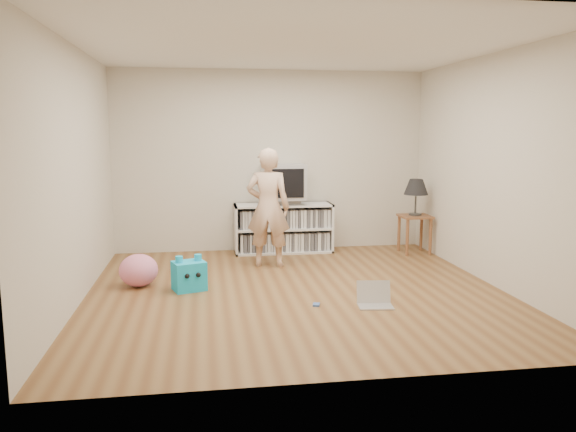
{
  "coord_description": "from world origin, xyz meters",
  "views": [
    {
      "loc": [
        -0.99,
        -5.87,
        1.75
      ],
      "look_at": [
        -0.03,
        0.4,
        0.77
      ],
      "focal_mm": 35.0,
      "sensor_mm": 36.0,
      "label": 1
    }
  ],
  "objects_px": {
    "table_lamp": "(416,188)",
    "plush_blue": "(189,275)",
    "crt_tv": "(283,182)",
    "plush_pink": "(139,270)",
    "dvd_deck": "(283,202)",
    "person": "(268,208)",
    "laptop": "(374,299)",
    "media_unit": "(283,228)",
    "side_table": "(415,224)"
  },
  "relations": [
    {
      "from": "table_lamp",
      "to": "plush_blue",
      "type": "distance_m",
      "value": 3.54
    },
    {
      "from": "crt_tv",
      "to": "plush_blue",
      "type": "relative_size",
      "value": 1.48
    },
    {
      "from": "table_lamp",
      "to": "plush_pink",
      "type": "relative_size",
      "value": 1.19
    },
    {
      "from": "dvd_deck",
      "to": "person",
      "type": "xyz_separation_m",
      "value": [
        -0.31,
        -0.82,
        0.03
      ]
    },
    {
      "from": "laptop",
      "to": "plush_pink",
      "type": "relative_size",
      "value": 0.86
    },
    {
      "from": "media_unit",
      "to": "plush_blue",
      "type": "bearing_deg",
      "value": -125.83
    },
    {
      "from": "plush_blue",
      "to": "crt_tv",
      "type": "bearing_deg",
      "value": 35.67
    },
    {
      "from": "dvd_deck",
      "to": "crt_tv",
      "type": "bearing_deg",
      "value": -90.0
    },
    {
      "from": "dvd_deck",
      "to": "plush_blue",
      "type": "xyz_separation_m",
      "value": [
        -1.31,
        -1.79,
        -0.57
      ]
    },
    {
      "from": "media_unit",
      "to": "plush_blue",
      "type": "height_order",
      "value": "media_unit"
    },
    {
      "from": "plush_pink",
      "to": "laptop",
      "type": "bearing_deg",
      "value": -24.02
    },
    {
      "from": "person",
      "to": "plush_blue",
      "type": "xyz_separation_m",
      "value": [
        -0.99,
        -0.98,
        -0.6
      ]
    },
    {
      "from": "dvd_deck",
      "to": "person",
      "type": "bearing_deg",
      "value": -111.09
    },
    {
      "from": "dvd_deck",
      "to": "side_table",
      "type": "distance_m",
      "value": 1.91
    },
    {
      "from": "side_table",
      "to": "plush_blue",
      "type": "bearing_deg",
      "value": -155.65
    },
    {
      "from": "dvd_deck",
      "to": "crt_tv",
      "type": "height_order",
      "value": "crt_tv"
    },
    {
      "from": "person",
      "to": "crt_tv",
      "type": "bearing_deg",
      "value": -97.78
    },
    {
      "from": "side_table",
      "to": "plush_pink",
      "type": "distance_m",
      "value": 3.91
    },
    {
      "from": "person",
      "to": "plush_blue",
      "type": "distance_m",
      "value": 1.52
    },
    {
      "from": "table_lamp",
      "to": "laptop",
      "type": "bearing_deg",
      "value": -119.79
    },
    {
      "from": "laptop",
      "to": "media_unit",
      "type": "bearing_deg",
      "value": 108.7
    },
    {
      "from": "laptop",
      "to": "side_table",
      "type": "bearing_deg",
      "value": 67.22
    },
    {
      "from": "media_unit",
      "to": "table_lamp",
      "type": "relative_size",
      "value": 2.72
    },
    {
      "from": "person",
      "to": "dvd_deck",
      "type": "bearing_deg",
      "value": -97.7
    },
    {
      "from": "dvd_deck",
      "to": "table_lamp",
      "type": "height_order",
      "value": "table_lamp"
    },
    {
      "from": "table_lamp",
      "to": "plush_pink",
      "type": "xyz_separation_m",
      "value": [
        -3.72,
        -1.18,
        -0.76
      ]
    },
    {
      "from": "media_unit",
      "to": "table_lamp",
      "type": "bearing_deg",
      "value": -11.83
    },
    {
      "from": "dvd_deck",
      "to": "person",
      "type": "height_order",
      "value": "person"
    },
    {
      "from": "laptop",
      "to": "plush_blue",
      "type": "height_order",
      "value": "plush_blue"
    },
    {
      "from": "side_table",
      "to": "media_unit",
      "type": "bearing_deg",
      "value": 168.17
    },
    {
      "from": "media_unit",
      "to": "laptop",
      "type": "bearing_deg",
      "value": -78.3
    },
    {
      "from": "plush_pink",
      "to": "table_lamp",
      "type": "bearing_deg",
      "value": 17.63
    },
    {
      "from": "table_lamp",
      "to": "plush_blue",
      "type": "xyz_separation_m",
      "value": [
        -3.15,
        -1.42,
        -0.77
      ]
    },
    {
      "from": "crt_tv",
      "to": "plush_pink",
      "type": "bearing_deg",
      "value": -140.45
    },
    {
      "from": "table_lamp",
      "to": "laptop",
      "type": "height_order",
      "value": "table_lamp"
    },
    {
      "from": "crt_tv",
      "to": "person",
      "type": "relative_size",
      "value": 0.39
    },
    {
      "from": "plush_pink",
      "to": "media_unit",
      "type": "bearing_deg",
      "value": 39.9
    },
    {
      "from": "person",
      "to": "laptop",
      "type": "distance_m",
      "value": 2.13
    },
    {
      "from": "person",
      "to": "plush_pink",
      "type": "distance_m",
      "value": 1.82
    },
    {
      "from": "side_table",
      "to": "plush_blue",
      "type": "xyz_separation_m",
      "value": [
        -3.15,
        -1.42,
        -0.25
      ]
    },
    {
      "from": "dvd_deck",
      "to": "laptop",
      "type": "bearing_deg",
      "value": -78.24
    },
    {
      "from": "table_lamp",
      "to": "plush_blue",
      "type": "relative_size",
      "value": 1.27
    },
    {
      "from": "crt_tv",
      "to": "side_table",
      "type": "height_order",
      "value": "crt_tv"
    },
    {
      "from": "crt_tv",
      "to": "plush_pink",
      "type": "distance_m",
      "value": 2.57
    },
    {
      "from": "plush_pink",
      "to": "dvd_deck",
      "type": "bearing_deg",
      "value": 39.62
    },
    {
      "from": "person",
      "to": "laptop",
      "type": "bearing_deg",
      "value": 128.81
    },
    {
      "from": "crt_tv",
      "to": "laptop",
      "type": "xyz_separation_m",
      "value": [
        0.55,
        -2.63,
        -0.96
      ]
    },
    {
      "from": "person",
      "to": "table_lamp",
      "type": "bearing_deg",
      "value": -154.93
    },
    {
      "from": "table_lamp",
      "to": "media_unit",
      "type": "bearing_deg",
      "value": 168.17
    },
    {
      "from": "media_unit",
      "to": "laptop",
      "type": "distance_m",
      "value": 2.72
    }
  ]
}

